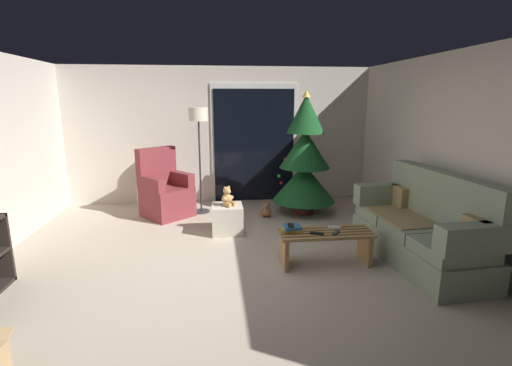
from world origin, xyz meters
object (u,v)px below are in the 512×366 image
object	(u,v)px
remote_graphite	(336,232)
christmas_tree	(305,161)
cell_phone	(291,225)
armchair	(165,192)
remote_black	(317,233)
teddy_bear_chestnut_by_tree	(267,210)
book_stack	(292,228)
ottoman	(227,219)
remote_white	(334,227)
floor_lamp	(199,125)
teddy_bear_honey	(227,197)
coffee_table	(325,242)
couch	(423,229)

from	to	relation	value
remote_graphite	christmas_tree	distance (m)	2.15
cell_phone	armchair	size ratio (longest dim) A/B	0.13
remote_black	teddy_bear_chestnut_by_tree	bearing A→B (deg)	30.87
book_stack	cell_phone	distance (m)	0.05
ottoman	remote_white	bearing A→B (deg)	-41.39
book_stack	floor_lamp	xyz separation A→B (m)	(-1.12, 2.21, 1.07)
cell_phone	teddy_bear_honey	distance (m)	1.33
remote_white	book_stack	distance (m)	0.53
coffee_table	christmas_tree	xyz separation A→B (m)	(0.23, 2.02, 0.64)
remote_white	teddy_bear_chestnut_by_tree	world-z (taller)	remote_white
christmas_tree	armchair	bearing A→B (deg)	176.97
coffee_table	remote_black	size ratio (longest dim) A/B	7.05
book_stack	teddy_bear_honey	size ratio (longest dim) A/B	0.95
teddy_bear_honey	remote_white	bearing A→B (deg)	-41.36
remote_white	teddy_bear_chestnut_by_tree	xyz separation A→B (m)	(-0.57, 1.74, -0.29)
remote_white	armchair	bearing A→B (deg)	65.01
cell_phone	coffee_table	bearing A→B (deg)	1.14
book_stack	christmas_tree	size ratio (longest dim) A/B	0.13
book_stack	armchair	world-z (taller)	armchair
remote_black	couch	bearing A→B (deg)	-66.93
teddy_bear_chestnut_by_tree	cell_phone	bearing A→B (deg)	-89.12
christmas_tree	floor_lamp	distance (m)	1.86
remote_black	cell_phone	size ratio (longest dim) A/B	1.08
couch	teddy_bear_honey	bearing A→B (deg)	151.64
remote_black	book_stack	world-z (taller)	book_stack
ottoman	remote_black	bearing A→B (deg)	-52.32
coffee_table	couch	bearing A→B (deg)	-2.07
coffee_table	teddy_bear_chestnut_by_tree	bearing A→B (deg)	103.32
couch	book_stack	xyz separation A→B (m)	(-1.57, 0.10, 0.04)
remote_graphite	armchair	size ratio (longest dim) A/B	0.14
cell_phone	armchair	world-z (taller)	armchair
ottoman	teddy_bear_chestnut_by_tree	xyz separation A→B (m)	(0.67, 0.65, -0.09)
christmas_tree	couch	bearing A→B (deg)	-65.24
armchair	teddy_bear_chestnut_by_tree	size ratio (longest dim) A/B	3.96
remote_white	floor_lamp	distance (m)	2.93
coffee_table	armchair	distance (m)	3.00
remote_white	teddy_bear_honey	xyz separation A→B (m)	(-1.23, 1.09, 0.12)
remote_black	christmas_tree	xyz separation A→B (m)	(0.35, 2.09, 0.50)
couch	remote_graphite	world-z (taller)	couch
ottoman	remote_graphite	bearing A→B (deg)	-46.35
floor_lamp	ottoman	world-z (taller)	floor_lamp
remote_black	armchair	distance (m)	2.96
cell_phone	christmas_tree	bearing A→B (deg)	79.71
floor_lamp	couch	bearing A→B (deg)	-40.61
coffee_table	teddy_bear_honey	bearing A→B (deg)	132.81
armchair	floor_lamp	xyz separation A→B (m)	(0.59, 0.13, 1.10)
cell_phone	couch	bearing A→B (deg)	4.38
couch	ottoman	distance (m)	2.60
remote_white	armchair	size ratio (longest dim) A/B	0.14
armchair	floor_lamp	size ratio (longest dim) A/B	0.63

